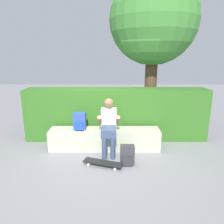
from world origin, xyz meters
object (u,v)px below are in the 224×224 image
Objects in this scene: backpack_on_bench at (80,122)px; person_skater at (109,124)px; backpack_on_ground at (128,155)px; bench_main at (105,139)px; skateboard_near_person at (103,163)px.

person_skater is at bearing -17.34° from backpack_on_bench.
backpack_on_bench is 1.00× the size of backpack_on_ground.
backpack_on_bench is (-0.57, -0.01, 0.43)m from bench_main.
skateboard_near_person is at bearing -100.19° from person_skater.
person_skater is 0.87m from skateboard_near_person.
person_skater reaches higher than skateboard_near_person.
bench_main reaches higher than skateboard_near_person.
person_skater is 3.07× the size of backpack_on_ground.
backpack_on_bench is at bearing 123.93° from skateboard_near_person.
bench_main is 0.86m from skateboard_near_person.
skateboard_near_person is (-0.01, -0.84, -0.16)m from bench_main.
backpack_on_bench is at bearing 144.50° from backpack_on_ground.
person_skater is 1.49× the size of skateboard_near_person.
bench_main is 0.72m from backpack_on_bench.
person_skater is (0.10, -0.22, 0.43)m from bench_main.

